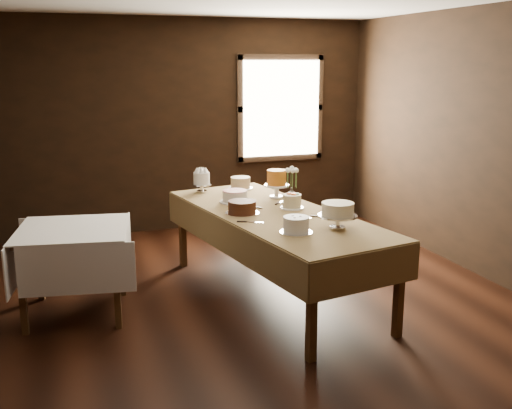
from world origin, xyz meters
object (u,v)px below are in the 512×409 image
object	(u,v)px
side_table	(73,239)
cake_speckled	(241,183)
display_table	(275,219)
cake_server_a	(304,218)
cake_cream	(338,216)
flower_vase	(292,195)
cake_caramel	(277,185)
cake_chocolate	(242,208)
cake_meringue	(202,183)
cake_server_e	(255,222)
cake_server_c	(249,206)
cake_lattice	(235,197)
cake_flowers	(292,202)
cake_swirl	(296,225)
cake_server_d	(282,201)
cake_server_b	(328,217)

from	to	relation	value
side_table	cake_speckled	distance (m)	2.10
display_table	cake_server_a	bearing A→B (deg)	-61.84
cake_cream	flower_vase	world-z (taller)	cake_cream
cake_caramel	cake_chocolate	size ratio (longest dim) A/B	0.83
cake_meringue	cake_caramel	distance (m)	0.85
cake_speckled	cake_server_e	distance (m)	1.48
cake_meringue	cake_server_c	bearing A→B (deg)	-70.59
cake_meringue	cake_lattice	bearing A→B (deg)	-71.65
side_table	cake_cream	world-z (taller)	cake_cream
side_table	cake_cream	bearing A→B (deg)	-22.55
display_table	cake_flowers	xyz separation A→B (m)	(0.21, 0.10, 0.13)
cake_swirl	cake_server_c	size ratio (longest dim) A/B	1.20
display_table	cake_chocolate	bearing A→B (deg)	171.10
cake_speckled	cake_server_a	size ratio (longest dim) A/B	1.28
side_table	cake_chocolate	world-z (taller)	cake_chocolate
display_table	cake_server_d	bearing A→B (deg)	60.21
cake_speckled	flower_vase	bearing A→B (deg)	-68.43
display_table	cake_server_d	xyz separation A→B (m)	(0.23, 0.40, 0.07)
cake_chocolate	cake_caramel	bearing A→B (deg)	44.91
flower_vase	cake_speckled	bearing A→B (deg)	111.57
side_table	cake_server_d	distance (m)	2.08
cake_chocolate	cake_flowers	bearing A→B (deg)	6.03
cake_server_b	cake_server_a	bearing A→B (deg)	-154.49
display_table	side_table	size ratio (longest dim) A/B	2.63
cake_meringue	cake_chocolate	xyz separation A→B (m)	(0.12, -1.07, -0.04)
cake_lattice	cake_server_e	bearing A→B (deg)	-94.02
display_table	cake_speckled	size ratio (longest dim) A/B	9.33
cake_flowers	cake_server_a	size ratio (longest dim) A/B	1.01
cake_flowers	cake_server_c	world-z (taller)	cake_flowers
cake_server_c	cake_cream	bearing A→B (deg)	174.48
cake_speckled	cake_chocolate	distance (m)	1.15
side_table	flower_vase	world-z (taller)	flower_vase
cake_lattice	cake_caramel	distance (m)	0.49
cake_swirl	flower_vase	bearing A→B (deg)	69.76
cake_lattice	flower_vase	size ratio (longest dim) A/B	2.21
cake_speckled	cake_flowers	world-z (taller)	cake_flowers
cake_meringue	cake_server_a	distance (m)	1.55
cake_swirl	cake_caramel	bearing A→B (deg)	76.25
cake_speckled	cake_lattice	world-z (taller)	cake_speckled
cake_speckled	cake_server_a	xyz separation A→B (m)	(0.15, -1.46, -0.06)
cake_chocolate	cake_server_e	world-z (taller)	cake_chocolate
side_table	cake_server_b	bearing A→B (deg)	-13.19
flower_vase	cake_server_e	bearing A→B (deg)	-132.66
cake_swirl	cake_server_b	xyz separation A→B (m)	(0.48, 0.39, -0.06)
cake_flowers	cake_server_d	world-z (taller)	cake_flowers
cake_lattice	cake_flowers	distance (m)	0.62
cake_lattice	cake_server_c	xyz separation A→B (m)	(0.08, -0.20, -0.05)
cake_meringue	cake_server_d	bearing A→B (deg)	-47.44
display_table	cake_server_d	world-z (taller)	cake_server_d
cake_server_a	cake_server_d	world-z (taller)	same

